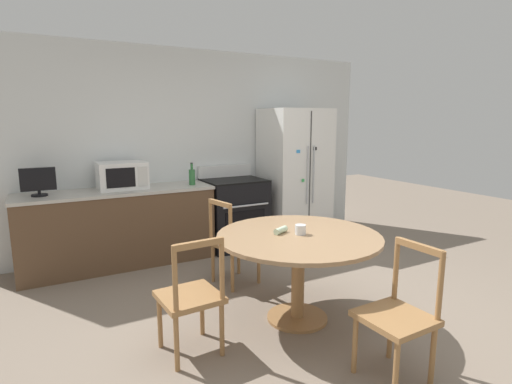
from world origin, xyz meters
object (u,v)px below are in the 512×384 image
object	(u,v)px
microwave	(122,175)
dining_chair_far	(233,243)
oven_range	(234,213)
dining_chair_near	(398,316)
counter_bottle	(192,176)
countertop_tv	(38,181)
refrigerator	(294,175)
candle_glass	(300,230)
dining_chair_left	(191,298)

from	to	relation	value
microwave	dining_chair_far	xyz separation A→B (m)	(0.86, -1.20, -0.62)
oven_range	dining_chair_near	xyz separation A→B (m)	(-0.28, -3.06, -0.03)
oven_range	counter_bottle	bearing A→B (deg)	-175.99
oven_range	countertop_tv	distance (m)	2.35
refrigerator	candle_glass	xyz separation A→B (m)	(-1.32, -2.04, -0.13)
counter_bottle	dining_chair_near	size ratio (longest dim) A/B	0.31
counter_bottle	candle_glass	size ratio (longest dim) A/B	3.04
refrigerator	candle_glass	distance (m)	2.44
microwave	counter_bottle	bearing A→B (deg)	-8.15
refrigerator	oven_range	size ratio (longest dim) A/B	1.71
refrigerator	oven_range	distance (m)	1.04
refrigerator	dining_chair_far	world-z (taller)	refrigerator
dining_chair_near	microwave	bearing A→B (deg)	18.12
countertop_tv	dining_chair_far	world-z (taller)	countertop_tv
microwave	counter_bottle	size ratio (longest dim) A/B	1.96
refrigerator	counter_bottle	xyz separation A→B (m)	(-1.53, 0.01, 0.08)
countertop_tv	microwave	bearing A→B (deg)	3.68
oven_range	counter_bottle	distance (m)	0.80
counter_bottle	dining_chair_far	xyz separation A→B (m)	(0.04, -1.09, -0.57)
refrigerator	oven_range	bearing A→B (deg)	176.94
refrigerator	microwave	world-z (taller)	refrigerator
refrigerator	dining_chair_left	xyz separation A→B (m)	(-2.31, -2.10, -0.49)
candle_glass	counter_bottle	bearing A→B (deg)	95.83
dining_chair_near	candle_glass	size ratio (longest dim) A/B	9.90
dining_chair_far	dining_chair_near	bearing A→B (deg)	-3.43
countertop_tv	dining_chair_near	distance (m)	3.72
dining_chair_near	oven_range	bearing A→B (deg)	-6.99
oven_range	candle_glass	bearing A→B (deg)	-100.52
countertop_tv	dining_chair_far	size ratio (longest dim) A/B	0.38
dining_chair_near	candle_glass	xyz separation A→B (m)	(-0.11, 0.97, 0.36)
countertop_tv	refrigerator	bearing A→B (deg)	-1.23
microwave	dining_chair_far	size ratio (longest dim) A/B	0.60
refrigerator	dining_chair_far	distance (m)	1.90
microwave	dining_chair_left	xyz separation A→B (m)	(0.04, -2.22, -0.62)
countertop_tv	candle_glass	size ratio (longest dim) A/B	3.75
counter_bottle	dining_chair_near	world-z (taller)	counter_bottle
oven_range	dining_chair_left	distance (m)	2.55
dining_chair_far	candle_glass	xyz separation A→B (m)	(0.17, -0.96, 0.36)
dining_chair_left	candle_glass	size ratio (longest dim) A/B	9.90
refrigerator	dining_chair_far	xyz separation A→B (m)	(-1.48, -1.08, -0.49)
counter_bottle	oven_range	bearing A→B (deg)	4.01
oven_range	microwave	xyz separation A→B (m)	(-1.41, 0.07, 0.59)
oven_range	dining_chair_left	world-z (taller)	oven_range
refrigerator	candle_glass	size ratio (longest dim) A/B	20.33
microwave	dining_chair_near	world-z (taller)	microwave
oven_range	dining_chair_near	bearing A→B (deg)	-95.26
countertop_tv	dining_chair_far	bearing A→B (deg)	-33.64
counter_bottle	dining_chair_left	size ratio (longest dim) A/B	0.31
dining_chair_far	countertop_tv	bearing A→B (deg)	-135.09
dining_chair_left	candle_glass	world-z (taller)	dining_chair_left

